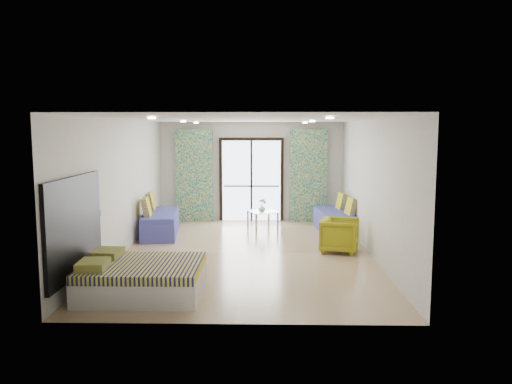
{
  "coord_description": "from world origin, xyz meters",
  "views": [
    {
      "loc": [
        0.41,
        -9.9,
        2.48
      ],
      "look_at": [
        0.19,
        0.81,
        1.15
      ],
      "focal_mm": 35.0,
      "sensor_mm": 36.0,
      "label": 1
    }
  ],
  "objects_px": {
    "bed": "(142,278)",
    "armchair": "(340,234)",
    "daybed_left": "(160,223)",
    "coffee_table": "(263,213)",
    "daybed_right": "(336,221)"
  },
  "relations": [
    {
      "from": "bed",
      "to": "daybed_right",
      "type": "bearing_deg",
      "value": 52.78
    },
    {
      "from": "daybed_right",
      "to": "armchair",
      "type": "bearing_deg",
      "value": -102.19
    },
    {
      "from": "daybed_left",
      "to": "coffee_table",
      "type": "distance_m",
      "value": 2.59
    },
    {
      "from": "bed",
      "to": "armchair",
      "type": "height_order",
      "value": "armchair"
    },
    {
      "from": "coffee_table",
      "to": "bed",
      "type": "bearing_deg",
      "value": -109.04
    },
    {
      "from": "daybed_left",
      "to": "daybed_right",
      "type": "height_order",
      "value": "daybed_left"
    },
    {
      "from": "daybed_left",
      "to": "coffee_table",
      "type": "height_order",
      "value": "daybed_left"
    },
    {
      "from": "daybed_right",
      "to": "coffee_table",
      "type": "xyz_separation_m",
      "value": [
        -1.8,
        0.47,
        0.11
      ]
    },
    {
      "from": "bed",
      "to": "armchair",
      "type": "relative_size",
      "value": 2.35
    },
    {
      "from": "coffee_table",
      "to": "armchair",
      "type": "height_order",
      "value": "coffee_table"
    },
    {
      "from": "daybed_right",
      "to": "daybed_left",
      "type": "bearing_deg",
      "value": 179.23
    },
    {
      "from": "bed",
      "to": "armchair",
      "type": "xyz_separation_m",
      "value": [
        3.39,
        2.74,
        0.12
      ]
    },
    {
      "from": "daybed_left",
      "to": "daybed_right",
      "type": "xyz_separation_m",
      "value": [
        4.23,
        0.41,
        -0.02
      ]
    },
    {
      "from": "bed",
      "to": "armchair",
      "type": "bearing_deg",
      "value": 39.01
    },
    {
      "from": "coffee_table",
      "to": "daybed_left",
      "type": "bearing_deg",
      "value": -160.15
    }
  ]
}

